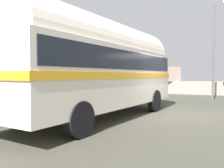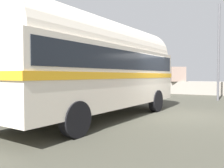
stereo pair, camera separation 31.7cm
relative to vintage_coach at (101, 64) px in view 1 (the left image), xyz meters
The scene contains 5 objects.
ground 3.67m from the vintage_coach, 40.93° to the left, with size 32.00×26.00×0.02m.
breakwater 14.05m from the vintage_coach, 80.36° to the left, with size 31.36×2.23×2.38m.
vintage_coach is the anchor object (origin of this frame).
second_coach 4.64m from the vintage_coach, 169.45° to the left, with size 2.56×8.62×3.70m.
lamp_post 9.51m from the vintage_coach, 68.72° to the left, with size 1.04×0.81×6.18m.
Camera 1 is at (2.04, -9.62, 1.63)m, focal length 37.48 mm.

